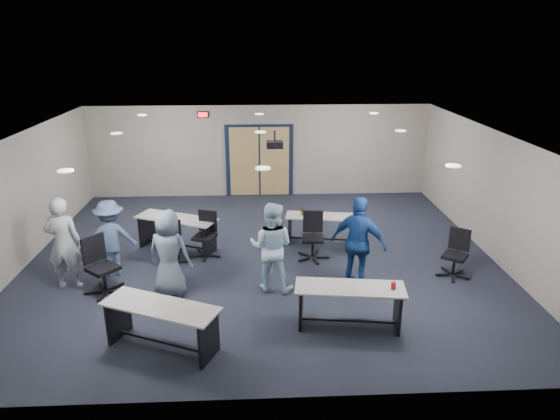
{
  "coord_description": "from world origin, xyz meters",
  "views": [
    {
      "loc": [
        -0.11,
        -9.98,
        4.63
      ],
      "look_at": [
        0.37,
        -0.3,
        1.2
      ],
      "focal_mm": 32.0,
      "sensor_mm": 36.0,
      "label": 1
    }
  ],
  "objects_px": {
    "table_front_right": "(350,299)",
    "chair_loose_right": "(455,254)",
    "table_back_left": "(177,228)",
    "table_back_right": "(321,224)",
    "person_plaid": "(169,253)",
    "person_back": "(111,238)",
    "person_lightblue": "(271,247)",
    "chair_back_c": "(313,237)",
    "chair_back_a": "(172,244)",
    "person_gray": "(64,243)",
    "table_front_left": "(161,319)",
    "person_navy": "(359,243)",
    "chair_loose_left": "(103,266)",
    "chair_back_b": "(204,235)"
  },
  "relations": [
    {
      "from": "table_front_right",
      "to": "chair_loose_right",
      "type": "height_order",
      "value": "chair_loose_right"
    },
    {
      "from": "table_back_left",
      "to": "table_back_right",
      "type": "bearing_deg",
      "value": 27.17
    },
    {
      "from": "person_plaid",
      "to": "person_back",
      "type": "height_order",
      "value": "person_plaid"
    },
    {
      "from": "table_back_right",
      "to": "person_lightblue",
      "type": "bearing_deg",
      "value": -110.33
    },
    {
      "from": "table_back_right",
      "to": "chair_back_c",
      "type": "distance_m",
      "value": 0.94
    },
    {
      "from": "chair_back_a",
      "to": "person_back",
      "type": "height_order",
      "value": "person_back"
    },
    {
      "from": "person_gray",
      "to": "chair_back_c",
      "type": "bearing_deg",
      "value": -167.8
    },
    {
      "from": "table_front_left",
      "to": "table_back_right",
      "type": "bearing_deg",
      "value": 77.64
    },
    {
      "from": "table_front_left",
      "to": "table_back_left",
      "type": "bearing_deg",
      "value": 118.83
    },
    {
      "from": "chair_back_c",
      "to": "person_back",
      "type": "relative_size",
      "value": 0.65
    },
    {
      "from": "person_lightblue",
      "to": "person_navy",
      "type": "relative_size",
      "value": 0.95
    },
    {
      "from": "chair_loose_left",
      "to": "person_back",
      "type": "xyz_separation_m",
      "value": [
        -0.03,
        0.8,
        0.23
      ]
    },
    {
      "from": "table_front_right",
      "to": "person_plaid",
      "type": "distance_m",
      "value": 3.39
    },
    {
      "from": "chair_loose_left",
      "to": "chair_loose_right",
      "type": "distance_m",
      "value": 6.82
    },
    {
      "from": "person_gray",
      "to": "person_lightblue",
      "type": "relative_size",
      "value": 1.05
    },
    {
      "from": "chair_loose_right",
      "to": "person_back",
      "type": "height_order",
      "value": "person_back"
    },
    {
      "from": "person_back",
      "to": "chair_back_c",
      "type": "bearing_deg",
      "value": 177.17
    },
    {
      "from": "table_front_right",
      "to": "chair_loose_right",
      "type": "distance_m",
      "value": 2.95
    },
    {
      "from": "chair_back_c",
      "to": "person_lightblue",
      "type": "relative_size",
      "value": 0.59
    },
    {
      "from": "chair_back_b",
      "to": "person_back",
      "type": "xyz_separation_m",
      "value": [
        -1.77,
        -0.75,
        0.29
      ]
    },
    {
      "from": "table_back_right",
      "to": "chair_back_c",
      "type": "bearing_deg",
      "value": -99.43
    },
    {
      "from": "chair_back_c",
      "to": "person_plaid",
      "type": "bearing_deg",
      "value": -148.18
    },
    {
      "from": "table_back_left",
      "to": "person_lightblue",
      "type": "distance_m",
      "value": 2.9
    },
    {
      "from": "table_front_left",
      "to": "table_back_left",
      "type": "height_order",
      "value": "table_back_left"
    },
    {
      "from": "chair_loose_left",
      "to": "chair_loose_right",
      "type": "height_order",
      "value": "chair_loose_left"
    },
    {
      "from": "table_front_left",
      "to": "chair_loose_left",
      "type": "relative_size",
      "value": 1.74
    },
    {
      "from": "chair_loose_left",
      "to": "person_plaid",
      "type": "distance_m",
      "value": 1.29
    },
    {
      "from": "person_navy",
      "to": "table_back_right",
      "type": "bearing_deg",
      "value": -48.14
    },
    {
      "from": "table_front_left",
      "to": "table_back_right",
      "type": "relative_size",
      "value": 1.13
    },
    {
      "from": "chair_back_c",
      "to": "chair_loose_left",
      "type": "relative_size",
      "value": 0.93
    },
    {
      "from": "person_lightblue",
      "to": "table_front_right",
      "type": "bearing_deg",
      "value": 148.31
    },
    {
      "from": "chair_back_c",
      "to": "chair_loose_left",
      "type": "bearing_deg",
      "value": -156.78
    },
    {
      "from": "chair_back_a",
      "to": "chair_loose_right",
      "type": "xyz_separation_m",
      "value": [
        5.73,
        -0.88,
        0.03
      ]
    },
    {
      "from": "table_back_left",
      "to": "chair_loose_right",
      "type": "xyz_separation_m",
      "value": [
        5.74,
        -1.68,
        -0.02
      ]
    },
    {
      "from": "table_back_left",
      "to": "chair_back_a",
      "type": "distance_m",
      "value": 0.8
    },
    {
      "from": "table_back_right",
      "to": "person_gray",
      "type": "height_order",
      "value": "person_gray"
    },
    {
      "from": "chair_loose_left",
      "to": "person_gray",
      "type": "relative_size",
      "value": 0.61
    },
    {
      "from": "person_gray",
      "to": "chair_back_a",
      "type": "bearing_deg",
      "value": -152.7
    },
    {
      "from": "chair_back_c",
      "to": "person_back",
      "type": "height_order",
      "value": "person_back"
    },
    {
      "from": "chair_loose_right",
      "to": "person_plaid",
      "type": "distance_m",
      "value": 5.58
    },
    {
      "from": "table_back_right",
      "to": "person_plaid",
      "type": "bearing_deg",
      "value": -134.66
    },
    {
      "from": "table_back_right",
      "to": "person_back",
      "type": "xyz_separation_m",
      "value": [
        -4.4,
        -1.41,
        0.33
      ]
    },
    {
      "from": "table_back_left",
      "to": "person_plaid",
      "type": "xyz_separation_m",
      "value": [
        0.18,
        -2.1,
        0.32
      ]
    },
    {
      "from": "chair_back_b",
      "to": "chair_loose_right",
      "type": "xyz_separation_m",
      "value": [
        5.08,
        -1.21,
        -0.01
      ]
    },
    {
      "from": "table_front_left",
      "to": "chair_back_a",
      "type": "relative_size",
      "value": 2.09
    },
    {
      "from": "table_front_left",
      "to": "table_front_right",
      "type": "height_order",
      "value": "table_front_right"
    },
    {
      "from": "chair_loose_left",
      "to": "table_back_right",
      "type": "bearing_deg",
      "value": -22.85
    },
    {
      "from": "person_lightblue",
      "to": "table_front_left",
      "type": "bearing_deg",
      "value": 62.17
    },
    {
      "from": "table_front_left",
      "to": "person_plaid",
      "type": "bearing_deg",
      "value": 118.53
    },
    {
      "from": "table_front_right",
      "to": "person_gray",
      "type": "bearing_deg",
      "value": 170.09
    }
  ]
}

